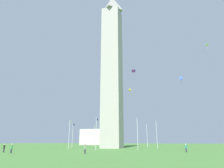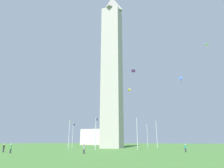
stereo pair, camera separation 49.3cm
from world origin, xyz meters
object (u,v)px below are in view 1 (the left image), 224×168
Objects in this scene: flagpole_ne at (95,135)px; flagpole_w at (157,133)px; kite_yellow_delta at (130,90)px; flagpole_s at (96,132)px; person_gray_shirt at (85,149)px; person_green_shirt at (11,149)px; kite_purple_diamond at (134,71)px; distant_building at (96,137)px; flagpole_e at (73,134)px; kite_blue_delta at (181,79)px; obelisk_monument at (112,64)px; flagpole_se at (69,133)px; flagpole_nw at (147,134)px; person_black_shirt at (4,148)px; flagpole_sw at (137,132)px; flagpole_n at (123,135)px; kite_white_diamond at (207,45)px; person_teal_shirt at (186,148)px.

flagpole_w is at bearing -112.50° from flagpole_ne.
flagpole_ne is at bearing 39.29° from kite_yellow_delta.
flagpole_ne is 1.00× the size of flagpole_s.
person_gray_shirt is 14.26m from person_green_shirt.
kite_purple_diamond is 79.33m from distant_building.
flagpole_e is 4.49× the size of kite_purple_diamond.
kite_blue_delta is (22.51, -19.24, 18.59)m from person_gray_shirt.
obelisk_monument reaches higher than flagpole_se.
flagpole_nw is (10.02, -24.20, 0.00)m from flagpole_e.
person_gray_shirt is 0.99× the size of person_green_shirt.
kite_yellow_delta is at bearing -0.70° from person_black_shirt.
flagpole_sw is at bearing 110.25° from kite_blue_delta.
flagpole_ne is at bearing 67.50° from flagpole_w.
kite_purple_diamond is at bearing 21.10° from flagpole_sw.
flagpole_e is (0.06, 14.18, -24.13)m from obelisk_monument.
obelisk_monument is at bearing 34.39° from kite_yellow_delta.
obelisk_monument is 27.99m from flagpole_w.
distant_building reaches higher than flagpole_n.
kite_blue_delta is at bearing -81.96° from flagpole_se.
kite_white_diamond is at bearing -85.30° from flagpole_se.
flagpole_s is at bearing -112.50° from flagpole_se.
person_teal_shirt is at bearing -129.39° from kite_purple_diamond.
kite_white_diamond is (21.85, -44.92, 27.61)m from person_black_shirt.
flagpole_n is 1.00× the size of flagpole_nw.
person_green_shirt is at bearing 135.07° from flagpole_sw.
person_gray_shirt is at bearing 128.19° from kite_white_diamond.
flagpole_nw is (-0.00, -20.05, 0.00)m from flagpole_ne.
kite_purple_diamond is at bearing -82.45° from flagpole_se.
kite_yellow_delta is 0.96× the size of kite_purple_diamond.
kite_blue_delta reaches higher than person_gray_shirt.
kite_white_diamond is (-6.72, -16.04, 23.94)m from flagpole_w.
distant_building reaches higher than flagpole_e.
kite_purple_diamond is (2.53, 0.98, 18.03)m from flagpole_sw.
kite_white_diamond reaches higher than flagpole_se.
distant_building reaches higher than flagpole_sw.
kite_purple_diamond is (6.68, -9.05, 18.03)m from flagpole_s.
flagpole_w is 40.79m from person_black_shirt.
person_green_shirt is (-30.84, -3.44, -3.63)m from flagpole_e.
flagpole_se is 72.41m from distant_building.
obelisk_monument is at bearing -154.49° from distant_building.
flagpole_nw is (10.02, 4.15, 0.00)m from flagpole_w.
kite_white_diamond is (3.31, -20.19, 23.94)m from flagpole_sw.
kite_purple_diamond reaches higher than kite_yellow_delta.
flagpole_s is at bearing 126.44° from kite_purple_diamond.
flagpole_sw is at bearing -90.00° from flagpole_se.
person_gray_shirt is at bearing -31.35° from person_black_shirt.
flagpole_w is (-0.00, -28.35, 0.00)m from flagpole_e.
person_gray_shirt is 0.98× the size of kite_yellow_delta.
flagpole_n and flagpole_e have the same top height.
person_black_shirt is 47.57m from kite_blue_delta.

